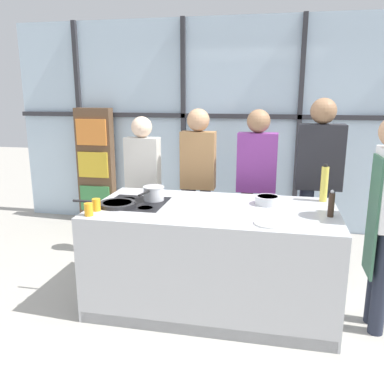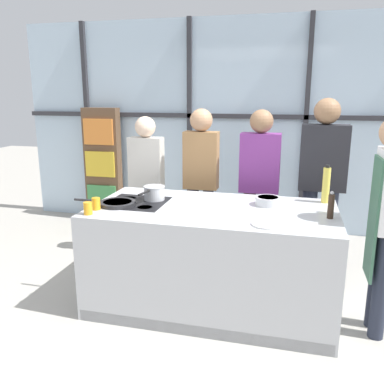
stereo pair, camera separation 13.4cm
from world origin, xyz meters
name	(u,v)px [view 1 (the left image)]	position (x,y,z in m)	size (l,w,h in m)	color
ground_plane	(212,303)	(0.00, 0.00, 0.00)	(18.00, 18.00, 0.00)	#ADA89E
back_window_wall	(240,126)	(0.00, 2.23, 1.40)	(6.40, 0.10, 2.80)	silver
bookshelf	(96,166)	(-2.03, 2.05, 0.82)	(0.52, 0.19, 1.64)	brown
demo_island	(213,257)	(0.00, 0.00, 0.45)	(2.06, 1.07, 0.90)	#B7BABF
spectator_far_left	(143,178)	(-0.93, 0.90, 0.93)	(0.37, 0.22, 1.60)	black
spectator_center_left	(198,174)	(-0.31, 0.90, 1.00)	(0.36, 0.24, 1.69)	#232838
spectator_center_right	(256,179)	(0.31, 0.90, 0.97)	(0.40, 0.24, 1.69)	#47382D
spectator_far_right	(319,176)	(0.93, 0.90, 1.03)	(0.45, 0.25, 1.80)	#232838
frying_pan	(116,204)	(-0.83, -0.12, 0.92)	(0.57, 0.32, 0.04)	#232326
saucepan	(154,193)	(-0.57, 0.12, 0.97)	(0.19, 0.35, 0.13)	silver
white_plate	(270,223)	(0.48, -0.36, 0.91)	(0.24, 0.24, 0.01)	white
mixing_bowl	(267,200)	(0.45, 0.19, 0.94)	(0.21, 0.21, 0.07)	silver
oil_bottle	(324,184)	(0.93, 0.40, 1.06)	(0.07, 0.07, 0.34)	#E0CC4C
pepper_grinder	(331,204)	(0.94, -0.07, 1.00)	(0.05, 0.05, 0.22)	#332319
juice_glass_near	(89,209)	(-0.93, -0.43, 0.95)	(0.07, 0.07, 0.10)	orange
juice_glass_far	(96,205)	(-0.93, -0.29, 0.95)	(0.07, 0.07, 0.10)	orange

